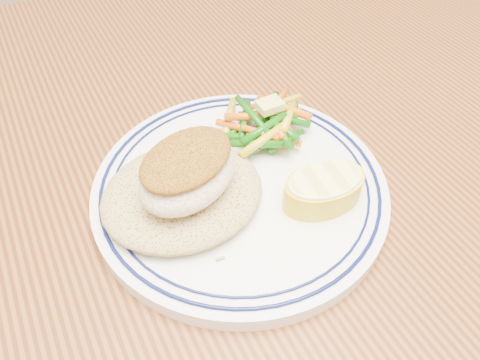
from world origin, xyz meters
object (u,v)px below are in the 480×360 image
fish_fillet (187,171)px  lemon_wedge (324,188)px  vegetable_pile (266,123)px  rice_pilaf (182,191)px  plate (240,188)px  dining_table (215,248)px

fish_fillet → lemon_wedge: (0.10, -0.04, -0.03)m
lemon_wedge → vegetable_pile: bearing=90.0°
rice_pilaf → plate: bearing=-5.0°
vegetable_pile → rice_pilaf: bearing=-158.1°
fish_fillet → vegetable_pile: bearing=26.4°
dining_table → rice_pilaf: rice_pilaf is taller
plate → lemon_wedge: (0.05, -0.05, 0.02)m
dining_table → rice_pilaf: 0.13m
dining_table → fish_fillet: bearing=-138.9°
fish_fillet → plate: bearing=3.9°
dining_table → plate: (0.02, -0.02, 0.11)m
vegetable_pile → lemon_wedge: same height
fish_fillet → lemon_wedge: size_ratio=1.41×
rice_pilaf → vegetable_pile: vegetable_pile is taller
plate → dining_table: bearing=130.6°
dining_table → vegetable_pile: (0.07, 0.02, 0.13)m
rice_pilaf → lemon_wedge: bearing=-27.0°
fish_fillet → vegetable_pile: size_ratio=1.01×
plate → lemon_wedge: size_ratio=3.46×
dining_table → vegetable_pile: bearing=19.0°
plate → fish_fillet: size_ratio=2.45×
dining_table → plate: plate is taller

